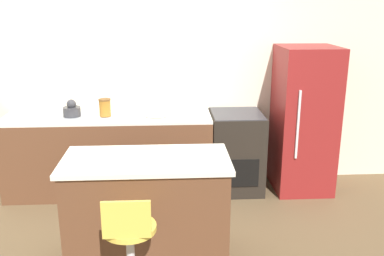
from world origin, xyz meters
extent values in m
plane|color=brown|center=(0.00, 0.00, 0.00)|extent=(14.00, 14.00, 0.00)
cube|color=beige|center=(0.00, 0.69, 1.30)|extent=(8.00, 0.06, 2.60)
cube|color=brown|center=(-0.35, 0.34, 0.45)|extent=(2.33, 0.64, 0.89)
cube|color=silver|center=(-0.35, 0.34, 0.91)|extent=(2.33, 0.64, 0.03)
cube|color=#9EA3A8|center=(-0.76, 0.34, 0.93)|extent=(0.44, 0.35, 0.01)
cube|color=brown|center=(0.15, -1.05, 0.44)|extent=(1.33, 0.64, 0.88)
cube|color=silver|center=(0.15, -1.05, 0.90)|extent=(1.38, 0.68, 0.04)
cube|color=black|center=(1.13, 0.34, 0.46)|extent=(0.60, 0.64, 0.92)
cube|color=black|center=(1.13, 0.01, 0.32)|extent=(0.42, 0.01, 0.32)
cube|color=#333338|center=(1.13, 0.34, 0.93)|extent=(0.57, 0.61, 0.01)
cube|color=maroon|center=(1.90, 0.33, 0.84)|extent=(0.64, 0.68, 1.69)
cube|color=silver|center=(1.73, -0.03, 0.89)|extent=(0.02, 0.02, 0.76)
cylinder|color=gold|center=(0.05, -1.64, 0.61)|extent=(0.39, 0.39, 0.04)
cube|color=gold|center=(0.05, -1.80, 0.77)|extent=(0.33, 0.02, 0.27)
cylinder|color=#333338|center=(-0.73, 0.31, 0.98)|extent=(0.19, 0.19, 0.11)
sphere|color=#333338|center=(-0.73, 0.31, 1.07)|extent=(0.11, 0.11, 0.11)
cylinder|color=white|center=(0.20, 0.31, 0.97)|extent=(0.28, 0.28, 0.09)
cylinder|color=#9E6623|center=(-0.37, 0.31, 1.02)|extent=(0.13, 0.13, 0.18)
cylinder|color=brown|center=(-0.37, 0.31, 1.11)|extent=(0.13, 0.13, 0.02)
camera|label=1|loc=(0.34, -4.36, 2.16)|focal=40.00mm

